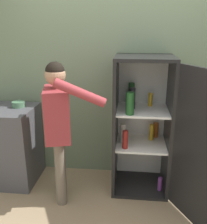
# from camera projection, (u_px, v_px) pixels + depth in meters

# --- Properties ---
(ground_plane) EXTENTS (12.00, 12.00, 0.00)m
(ground_plane) POSITION_uv_depth(u_px,v_px,m) (111.00, 220.00, 2.64)
(ground_plane) COLOR tan
(wall_back) EXTENTS (7.00, 0.06, 2.55)m
(wall_back) POSITION_uv_depth(u_px,v_px,m) (118.00, 77.00, 3.17)
(wall_back) COLOR gray
(wall_back) RESTS_ON ground_plane
(refrigerator) EXTENTS (0.97, 1.14, 1.56)m
(refrigerator) POSITION_uv_depth(u_px,v_px,m) (152.00, 129.00, 2.88)
(refrigerator) COLOR black
(refrigerator) RESTS_ON ground_plane
(person) EXTENTS (0.70, 0.57, 1.54)m
(person) POSITION_uv_depth(u_px,v_px,m) (59.00, 118.00, 2.69)
(person) COLOR #726656
(person) RESTS_ON ground_plane
(counter) EXTENTS (0.75, 0.62, 0.94)m
(counter) POSITION_uv_depth(u_px,v_px,m) (6.00, 145.00, 3.22)
(counter) COLOR #4C4C51
(counter) RESTS_ON ground_plane
(bowl) EXTENTS (0.15, 0.15, 0.07)m
(bowl) POSITION_uv_depth(u_px,v_px,m) (18.00, 104.00, 3.12)
(bowl) COLOR #517F5B
(bowl) RESTS_ON counter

